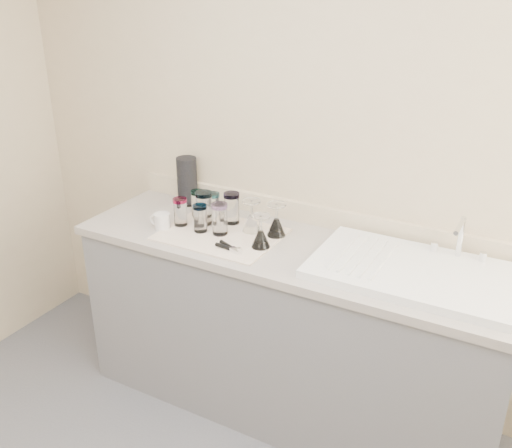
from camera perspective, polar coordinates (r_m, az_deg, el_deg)
The scene contains 17 objects.
room_envelope at distance 1.42m, azimuth -17.06°, elevation 2.66°, with size 3.54×3.50×2.52m.
counter_unit at distance 2.82m, azimuth 3.30°, elevation -10.49°, with size 2.06×0.62×0.90m.
sink_unit at distance 2.43m, azimuth 15.43°, elevation -4.55°, with size 0.82×0.50×0.22m.
dish_towel at distance 2.71m, azimuth -3.53°, elevation -1.02°, with size 0.55×0.42×0.01m, color white.
tumbler_teal at distance 2.89m, azimuth -5.85°, elevation 2.12°, with size 0.07×0.07×0.13m.
tumbler_cyan at distance 2.85m, azimuth -4.31°, elevation 1.83°, with size 0.07×0.07×0.13m.
tumbler_purple at distance 2.79m, azimuth -2.45°, elevation 1.62°, with size 0.08×0.08×0.16m.
tumbler_magenta at distance 2.79m, azimuth -7.57°, elevation 1.24°, with size 0.07×0.07×0.14m.
tumbler_blue at distance 2.71m, azimuth -5.60°, elevation 0.61°, with size 0.07×0.07×0.13m.
tumbler_lavender at distance 2.67m, azimuth -3.64°, elevation 0.53°, with size 0.08×0.08×0.15m.
tumbler_extra at distance 2.79m, azimuth -5.21°, elevation 1.64°, with size 0.08×0.08×0.16m.
goblet_back_left at distance 2.70m, azimuth -0.47°, elevation 0.33°, with size 0.09×0.09×0.16m.
goblet_back_right at distance 2.66m, azimuth 2.05°, elevation -0.07°, with size 0.09×0.09×0.16m.
goblet_front_right at distance 2.55m, azimuth 0.47°, elevation -1.24°, with size 0.09×0.09×0.15m.
can_opener at distance 2.55m, azimuth -2.69°, elevation -2.37°, with size 0.14×0.08×0.02m.
white_mug at distance 2.79m, azimuth -9.41°, elevation 0.28°, with size 0.11×0.08×0.08m.
paper_towel_roll at distance 3.06m, azimuth -6.90°, elevation 4.29°, with size 0.13×0.13×0.25m.
Camera 1 is at (0.97, -0.91, 2.05)m, focal length 40.00 mm.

